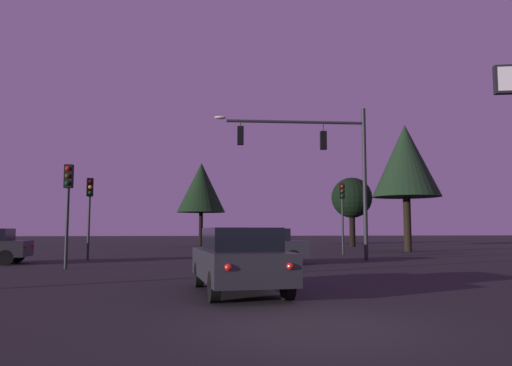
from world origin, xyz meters
The scene contains 10 objects.
ground_plane centered at (0.00, 24.50, 0.00)m, with size 168.00×168.00×0.00m, color black.
traffic_signal_mast_arm centered at (4.50, 15.63, 5.06)m, with size 7.41×0.65×7.42m.
traffic_light_corner_left centered at (7.12, 20.80, 2.98)m, with size 0.35×0.38×4.20m.
traffic_light_corner_right centered at (-6.73, 17.59, 2.84)m, with size 0.36×0.38×4.00m.
traffic_light_median centered at (-6.48, 12.10, 2.82)m, with size 0.33×0.37×3.96m.
car_nearside_lane centered at (-0.73, 4.15, 0.79)m, with size 2.12×4.43×1.52m.
car_crossing_right centered at (1.17, 13.70, 0.79)m, with size 4.25×2.08×1.52m.
tree_behind_sign centered at (12.70, 24.18, 6.11)m, with size 4.58×4.58×8.63m.
tree_left_far centered at (-0.81, 36.21, 5.15)m, with size 4.25×4.25×7.36m.
tree_center_horizon centered at (12.17, 33.91, 4.19)m, with size 3.52×3.52×5.99m.
Camera 1 is at (-1.93, -7.49, 1.48)m, focal length 34.71 mm.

